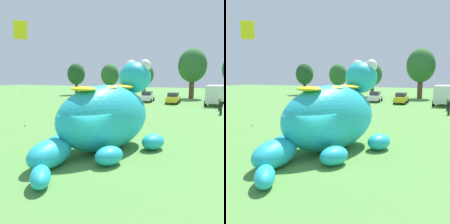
% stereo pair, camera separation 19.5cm
% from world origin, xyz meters
% --- Properties ---
extents(ground_plane, '(160.00, 160.00, 0.00)m').
position_xyz_m(ground_plane, '(0.00, 0.00, 0.00)').
color(ground_plane, '#568E42').
extents(giant_inflatable_creature, '(6.79, 11.11, 5.52)m').
position_xyz_m(giant_inflatable_creature, '(0.12, 1.92, 2.02)').
color(giant_inflatable_creature, '#23B2C6').
rests_on(giant_inflatable_creature, ground).
extents(car_green, '(2.01, 4.13, 1.72)m').
position_xyz_m(car_green, '(-13.78, 30.15, 0.86)').
color(car_green, '#1E7238').
rests_on(car_green, ground).
extents(car_blue, '(2.14, 4.20, 1.72)m').
position_xyz_m(car_blue, '(-9.35, 29.05, 0.86)').
color(car_blue, '#2347B7').
rests_on(car_blue, ground).
extents(car_white, '(2.20, 4.23, 1.72)m').
position_xyz_m(car_white, '(-5.42, 30.31, 0.86)').
color(car_white, white).
rests_on(car_white, ground).
extents(car_yellow, '(2.05, 4.16, 1.72)m').
position_xyz_m(car_yellow, '(-0.94, 29.29, 0.86)').
color(car_yellow, yellow).
rests_on(car_yellow, ground).
extents(box_truck, '(2.81, 6.55, 2.95)m').
position_xyz_m(box_truck, '(5.22, 29.87, 1.60)').
color(box_truck, '#333842').
rests_on(box_truck, ground).
extents(tree_far_left, '(3.94, 3.94, 6.98)m').
position_xyz_m(tree_far_left, '(-24.46, 39.11, 4.57)').
color(tree_far_left, brown).
rests_on(tree_far_left, ground).
extents(tree_left, '(3.80, 3.80, 6.74)m').
position_xyz_m(tree_left, '(-16.02, 38.76, 4.41)').
color(tree_left, brown).
rests_on(tree_left, ground).
extents(tree_mid_left, '(3.87, 3.87, 6.87)m').
position_xyz_m(tree_mid_left, '(-9.05, 40.51, 4.49)').
color(tree_mid_left, brown).
rests_on(tree_mid_left, ground).
extents(tree_centre_left, '(5.31, 5.31, 9.42)m').
position_xyz_m(tree_centre_left, '(0.48, 40.15, 6.16)').
color(tree_centre_left, brown).
rests_on(tree_centre_left, ground).
extents(spectator_mid_field, '(0.38, 0.26, 1.71)m').
position_xyz_m(spectator_mid_field, '(5.98, 23.62, 0.85)').
color(spectator_mid_field, black).
rests_on(spectator_mid_field, ground).
extents(spectator_by_cars, '(0.38, 0.26, 1.71)m').
position_xyz_m(spectator_by_cars, '(6.20, 19.87, 0.85)').
color(spectator_by_cars, black).
rests_on(spectator_by_cars, ground).
extents(tethered_flying_kite, '(1.13, 1.13, 8.93)m').
position_xyz_m(tethered_flying_kite, '(-9.37, 5.53, 8.06)').
color(tethered_flying_kite, brown).
rests_on(tethered_flying_kite, ground).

